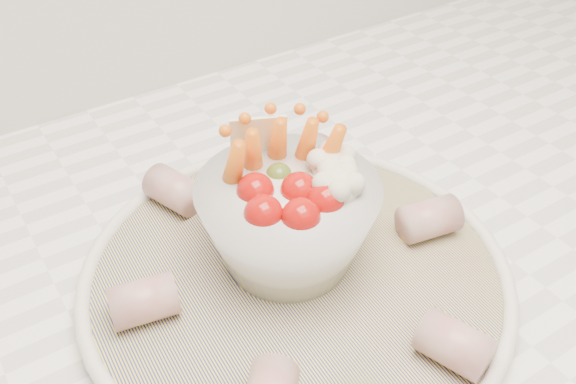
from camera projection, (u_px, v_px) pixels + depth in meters
serving_platter at (296, 275)px, 0.52m from camera, size 0.37×0.37×0.02m
veggie_bowl at (289, 216)px, 0.51m from camera, size 0.14×0.14×0.12m
cured_meat_rolls at (296, 257)px, 0.51m from camera, size 0.30×0.32×0.03m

